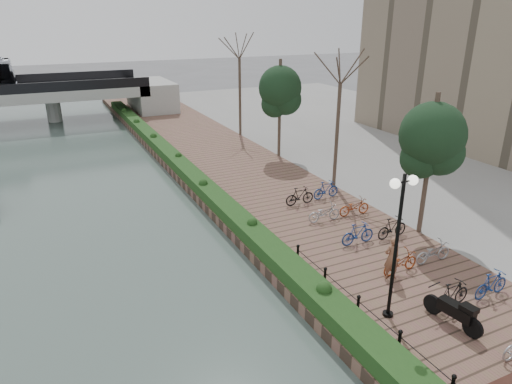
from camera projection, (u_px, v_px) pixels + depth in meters
promenade at (263, 191)px, 27.13m from camera, size 8.00×75.00×0.50m
inland_pavement at (458, 158)px, 33.54m from camera, size 24.00×75.00×0.50m
hedge at (195, 178)px, 27.67m from camera, size 1.10×56.00×0.60m
chain_fence at (424, 363)px, 12.80m from camera, size 0.10×14.10×0.70m
lamppost at (400, 217)px, 14.15m from camera, size 1.02×0.32×5.05m
motorcycle at (453, 310)px, 14.78m from camera, size 0.80×1.89×1.14m
pedestrian at (392, 258)px, 17.37m from camera, size 0.70×0.53×1.74m
bicycle_parking at (397, 244)px, 19.26m from camera, size 2.40×14.69×1.00m
street_trees at (374, 147)px, 23.44m from camera, size 3.20×37.12×6.80m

